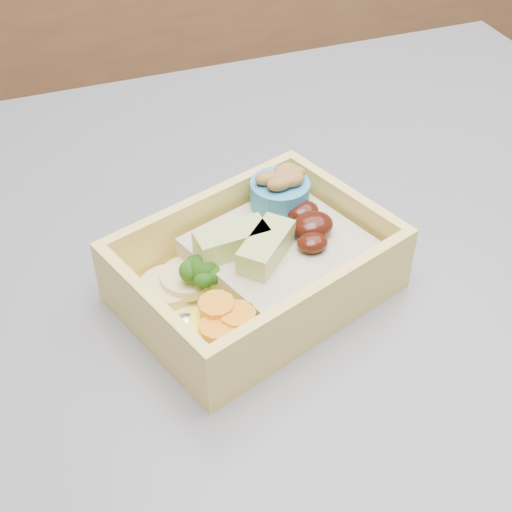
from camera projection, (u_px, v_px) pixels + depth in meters
name	position (u px, v px, depth m)	size (l,w,h in m)	color
bento_box	(260.00, 264.00, 0.47)	(0.20, 0.17, 0.06)	#ECD161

